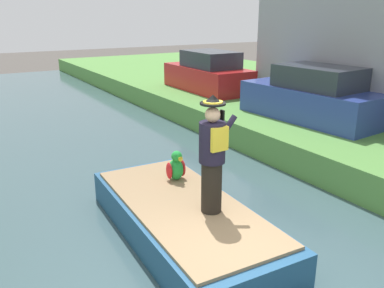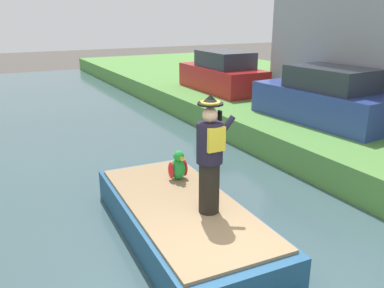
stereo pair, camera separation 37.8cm
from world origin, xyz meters
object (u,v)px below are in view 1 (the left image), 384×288
object	(u,v)px
boat	(183,220)
person_pirate	(212,155)
parrot_plush	(176,167)
parked_car_red	(208,74)
parked_car_blue	(312,97)

from	to	relation	value
boat	person_pirate	world-z (taller)	person_pirate
person_pirate	parrot_plush	xyz separation A→B (m)	(0.14, 1.39, -0.68)
boat	parked_car_red	world-z (taller)	parked_car_red
parrot_plush	person_pirate	bearing A→B (deg)	-95.69
parked_car_blue	parked_car_red	world-z (taller)	same
person_pirate	parked_car_red	distance (m)	9.90
boat	parrot_plush	xyz separation A→B (m)	(0.38, 0.92, 0.55)
boat	parked_car_red	distance (m)	9.70
person_pirate	parked_car_blue	xyz separation A→B (m)	(5.40, 3.01, -0.18)
parked_car_red	boat	bearing A→B (deg)	-125.82
parrot_plush	parked_car_blue	distance (m)	5.53
parrot_plush	parked_car_red	xyz separation A→B (m)	(5.26, 6.90, 0.50)
parrot_plush	parked_car_blue	size ratio (longest dim) A/B	0.14
person_pirate	parked_car_blue	distance (m)	6.19
parrot_plush	parked_car_red	bearing A→B (deg)	52.66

